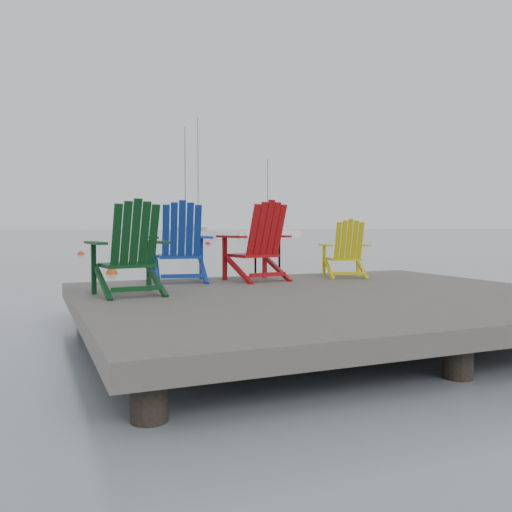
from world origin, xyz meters
name	(u,v)px	position (x,y,z in m)	size (l,w,h in m)	color
ground	(329,332)	(0.00, 0.00, 0.00)	(400.00, 400.00, 0.00)	slate
dock	(329,305)	(0.00, 0.00, 0.35)	(6.00, 5.00, 1.40)	#2F2C2A
handrail	(268,243)	(0.25, 2.45, 1.04)	(0.48, 0.04, 0.90)	black
chair_green	(130,249)	(-2.33, 0.66, 1.05)	(0.95, 0.89, 1.10)	black
chair_blue	(180,243)	(-1.38, 1.95, 1.08)	(1.01, 0.95, 1.15)	navy
chair_red	(258,242)	(-0.24, 1.69, 1.09)	(1.03, 0.97, 1.17)	#9F0B0F
chair_yellow	(346,249)	(1.24, 1.59, 0.96)	(0.85, 0.81, 0.91)	#CCBE0B
sailboat_near	(187,236)	(11.31, 47.40, 0.36)	(2.20, 8.41, 11.61)	silver
sailboat_mid	(197,235)	(12.72, 48.41, 0.35)	(6.64, 9.47, 12.89)	silver
sailboat_far	(271,234)	(22.87, 52.39, 0.36)	(6.77, 2.01, 9.48)	white
buoy_a	(112,273)	(-1.31, 9.66, 0.00)	(0.32, 0.32, 0.32)	#BC430B
buoy_b	(81,255)	(-1.21, 20.54, 0.00)	(0.32, 0.32, 0.32)	#C73F0B
buoy_c	(164,244)	(5.81, 33.85, 0.00)	(0.35, 0.35, 0.35)	red
buoy_d	(208,244)	(8.54, 31.73, 0.00)	(0.36, 0.36, 0.36)	red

